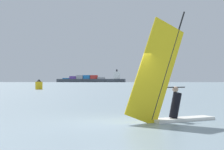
# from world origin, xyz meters

# --- Properties ---
(ground_plane) EXTENTS (4000.00, 4000.00, 0.00)m
(ground_plane) POSITION_xyz_m (0.00, 0.00, 0.00)
(ground_plane) COLOR gray
(windsurfer) EXTENTS (3.83, 1.39, 4.30)m
(windsurfer) POSITION_xyz_m (2.02, -0.02, 1.00)
(windsurfer) COLOR white
(windsurfer) RESTS_ON ground_plane
(cargo_ship) EXTENTS (186.59, 84.88, 34.80)m
(cargo_ship) POSITION_xyz_m (117.74, 851.87, 8.35)
(cargo_ship) COLOR #3F444C
(cargo_ship) RESTS_ON ground_plane
(distant_headland) EXTENTS (832.95, 391.52, 51.33)m
(distant_headland) POSITION_xyz_m (456.67, 1583.28, 25.67)
(distant_headland) COLOR #60665B
(distant_headland) RESTS_ON ground_plane
(channel_buoy) EXTENTS (1.36, 1.36, 1.97)m
(channel_buoy) POSITION_xyz_m (-4.02, 50.80, 0.87)
(channel_buoy) COLOR yellow
(channel_buoy) RESTS_ON ground_plane
(small_sailboat) EXTENTS (4.14, 6.62, 11.94)m
(small_sailboat) POSITION_xyz_m (53.56, 150.04, 1.06)
(small_sailboat) COLOR white
(small_sailboat) RESTS_ON ground_plane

